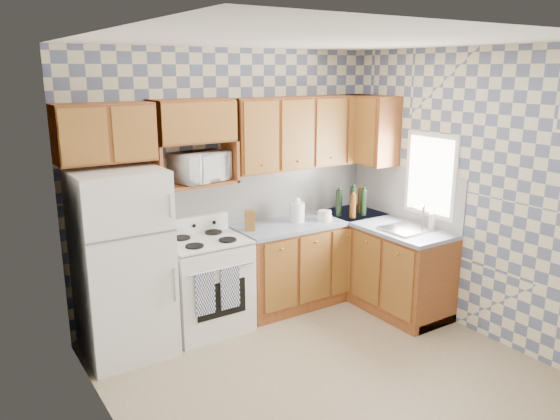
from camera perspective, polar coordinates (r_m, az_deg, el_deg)
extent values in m
plane|color=#887558|center=(4.86, 4.53, -16.42)|extent=(3.40, 3.40, 0.00)
cube|color=slate|center=(5.64, -5.17, 2.72)|extent=(3.40, 0.02, 2.70)
cube|color=slate|center=(5.51, 18.97, 1.72)|extent=(0.02, 3.20, 2.70)
cube|color=white|center=(5.85, -1.63, 1.71)|extent=(2.60, 0.02, 0.56)
cube|color=white|center=(6.05, 12.86, 1.76)|extent=(0.02, 1.60, 0.56)
cube|color=white|center=(4.99, -16.15, -5.44)|extent=(0.75, 0.70, 1.68)
cube|color=white|center=(5.42, -7.73, -7.81)|extent=(0.76, 0.65, 0.90)
cube|color=silver|center=(5.26, -7.90, -3.22)|extent=(0.76, 0.65, 0.02)
cube|color=white|center=(5.48, -9.17, -1.53)|extent=(0.76, 0.08, 0.17)
cube|color=navy|center=(5.03, -7.84, -8.65)|extent=(0.19, 0.02, 0.41)
cube|color=navy|center=(5.14, -5.24, -8.08)|extent=(0.19, 0.02, 0.41)
cube|color=maroon|center=(6.06, 3.30, -5.33)|extent=(1.75, 0.60, 0.88)
cube|color=maroon|center=(6.06, 10.54, -5.59)|extent=(0.60, 1.60, 0.88)
cube|color=slate|center=(5.92, 3.40, -1.15)|extent=(1.77, 0.63, 0.04)
cube|color=slate|center=(5.91, 10.71, -1.40)|extent=(0.63, 1.60, 0.04)
cube|color=maroon|center=(5.85, 2.71, 8.15)|extent=(1.75, 0.33, 0.74)
cube|color=maroon|center=(4.92, -17.89, 7.69)|extent=(0.82, 0.33, 0.50)
cube|color=maroon|center=(6.15, 9.16, 8.30)|extent=(0.33, 0.70, 0.74)
cube|color=maroon|center=(5.27, -8.85, 2.73)|extent=(0.80, 0.33, 0.03)
imported|color=white|center=(5.27, -8.36, 4.49)|extent=(0.59, 0.47, 0.28)
cube|color=#B7B7BC|center=(5.68, 13.19, -1.95)|extent=(0.48, 0.40, 0.03)
cube|color=white|center=(5.76, 15.46, 3.52)|extent=(0.02, 0.66, 0.86)
cylinder|color=black|center=(6.09, 7.64, 0.94)|extent=(0.07, 0.07, 0.32)
cylinder|color=black|center=(6.11, 8.71, 0.85)|extent=(0.07, 0.07, 0.30)
cylinder|color=#5C310F|center=(6.22, 8.44, 0.99)|extent=(0.07, 0.07, 0.28)
cylinder|color=#5C310F|center=(5.99, 7.61, 0.40)|extent=(0.07, 0.07, 0.26)
cylinder|color=black|center=(6.04, 6.18, 0.72)|extent=(0.07, 0.07, 0.29)
cube|color=brown|center=(5.49, -3.18, -1.10)|extent=(0.12, 0.12, 0.20)
cylinder|color=white|center=(5.79, 1.78, -0.21)|extent=(0.16, 0.16, 0.21)
cylinder|color=beige|center=(5.71, 15.57, -1.17)|extent=(0.06, 0.06, 0.17)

